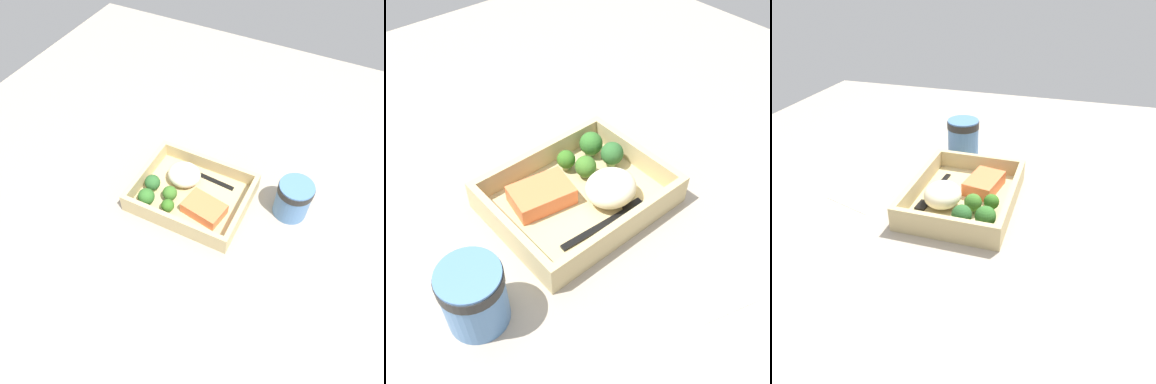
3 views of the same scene
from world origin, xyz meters
TOP-DOWN VIEW (x-y plane):
  - ground_plane at (0.00, 0.00)cm, footprint 160.00×160.00cm
  - takeout_tray at (0.00, 0.00)cm, footprint 27.82×21.88cm
  - tray_rim at (0.00, 0.00)cm, footprint 27.82×21.88cm
  - salmon_fillet at (-4.87, 3.25)cm, footprint 10.68×8.15cm
  - mashed_potatoes at (3.92, -3.45)cm, footprint 8.56×7.82cm
  - broccoli_floret_1 at (8.96, 6.96)cm, footprint 4.14×4.14cm
  - broccoli_floret_2 at (9.82, 2.49)cm, footprint 3.99×3.99cm
  - broccoli_floret_3 at (4.47, 3.26)cm, footprint 3.66×3.66cm
  - broccoli_floret_4 at (3.10, 6.79)cm, footprint 3.20×3.20cm
  - fork at (0.45, -7.08)cm, footprint 15.88×2.73cm
  - paper_cup at (-23.24, -7.25)cm, footprint 8.44×8.44cm
  - receipt_slip at (4.49, -22.97)cm, footprint 11.65×13.73cm

SIDE VIEW (x-z plane):
  - ground_plane at x=0.00cm, z-range -2.00..0.00cm
  - receipt_slip at x=4.49cm, z-range 0.00..0.24cm
  - takeout_tray at x=0.00cm, z-range 0.00..1.20cm
  - fork at x=0.45cm, z-range 1.20..1.64cm
  - salmon_fillet at x=-4.87cm, z-range 1.20..4.23cm
  - tray_rim at x=0.00cm, z-range 1.20..5.20cm
  - broccoli_floret_4 at x=3.10cm, z-range 1.42..5.24cm
  - broccoli_floret_3 at x=4.47cm, z-range 1.32..5.37cm
  - broccoli_floret_1 at x=8.96cm, z-range 1.35..5.97cm
  - mashed_potatoes at x=3.92cm, z-range 1.20..6.26cm
  - broccoli_floret_2 at x=9.82cm, z-range 1.42..6.06cm
  - paper_cup at x=-23.24cm, z-range 0.58..10.35cm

